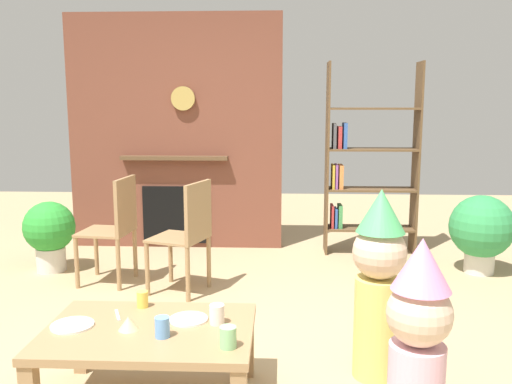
# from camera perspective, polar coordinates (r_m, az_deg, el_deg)

# --- Properties ---
(ground_plane) EXTENTS (12.00, 12.00, 0.00)m
(ground_plane) POSITION_cam_1_polar(r_m,az_deg,el_deg) (3.37, -2.99, -17.14)
(ground_plane) COLOR tan
(brick_fireplace_feature) EXTENTS (2.20, 0.28, 2.40)m
(brick_fireplace_feature) POSITION_cam_1_polar(r_m,az_deg,el_deg) (5.71, -8.41, 6.12)
(brick_fireplace_feature) COLOR brown
(brick_fireplace_feature) RESTS_ON ground_plane
(bookshelf) EXTENTS (0.90, 0.28, 1.90)m
(bookshelf) POSITION_cam_1_polar(r_m,az_deg,el_deg) (5.50, 11.25, 2.66)
(bookshelf) COLOR brown
(bookshelf) RESTS_ON ground_plane
(coffee_table) EXTENTS (1.03, 0.71, 0.40)m
(coffee_table) POSITION_cam_1_polar(r_m,az_deg,el_deg) (2.84, -11.18, -14.95)
(coffee_table) COLOR #9E7A51
(coffee_table) RESTS_ON ground_plane
(paper_cup_near_left) EXTENTS (0.07, 0.07, 0.10)m
(paper_cup_near_left) POSITION_cam_1_polar(r_m,az_deg,el_deg) (2.68, -9.84, -13.84)
(paper_cup_near_left) COLOR #669EE0
(paper_cup_near_left) RESTS_ON coffee_table
(paper_cup_near_right) EXTENTS (0.06, 0.06, 0.09)m
(paper_cup_near_right) POSITION_cam_1_polar(r_m,az_deg,el_deg) (3.07, -11.87, -11.00)
(paper_cup_near_right) COLOR #F2CC4C
(paper_cup_near_right) RESTS_ON coffee_table
(paper_cup_center) EXTENTS (0.07, 0.07, 0.10)m
(paper_cup_center) POSITION_cam_1_polar(r_m,az_deg,el_deg) (2.80, -4.13, -12.73)
(paper_cup_center) COLOR silver
(paper_cup_center) RESTS_ON coffee_table
(paper_cup_far_left) EXTENTS (0.08, 0.08, 0.10)m
(paper_cup_far_left) POSITION_cam_1_polar(r_m,az_deg,el_deg) (2.55, -2.97, -15.03)
(paper_cup_far_left) COLOR #8CD18C
(paper_cup_far_left) RESTS_ON coffee_table
(paper_plate_front) EXTENTS (0.21, 0.21, 0.01)m
(paper_plate_front) POSITION_cam_1_polar(r_m,az_deg,el_deg) (2.92, -18.77, -13.15)
(paper_plate_front) COLOR white
(paper_plate_front) RESTS_ON coffee_table
(paper_plate_rear) EXTENTS (0.20, 0.20, 0.01)m
(paper_plate_rear) POSITION_cam_1_polar(r_m,az_deg,el_deg) (2.87, -7.11, -13.15)
(paper_plate_rear) COLOR white
(paper_plate_rear) RESTS_ON coffee_table
(birthday_cake_slice) EXTENTS (0.10, 0.10, 0.07)m
(birthday_cake_slice) POSITION_cam_1_polar(r_m,az_deg,el_deg) (2.80, -13.29, -13.30)
(birthday_cake_slice) COLOR #EAC68C
(birthday_cake_slice) RESTS_ON coffee_table
(table_fork) EXTENTS (0.07, 0.14, 0.01)m
(table_fork) POSITION_cam_1_polar(r_m,az_deg,el_deg) (3.00, -14.37, -12.44)
(table_fork) COLOR silver
(table_fork) RESTS_ON coffee_table
(child_with_cone_hat) EXTENTS (0.27, 0.27, 0.97)m
(child_with_cone_hat) POSITION_cam_1_polar(r_m,az_deg,el_deg) (2.41, 16.66, -15.31)
(child_with_cone_hat) COLOR #EAB2C6
(child_with_cone_hat) RESTS_ON ground_plane
(child_in_pink) EXTENTS (0.29, 0.29, 1.05)m
(child_in_pink) POSITION_cam_1_polar(r_m,az_deg,el_deg) (3.04, 12.78, -8.98)
(child_in_pink) COLOR #E0CC66
(child_in_pink) RESTS_ON ground_plane
(dining_chair_left) EXTENTS (0.44, 0.44, 0.90)m
(dining_chair_left) POSITION_cam_1_polar(r_m,az_deg,el_deg) (4.66, -14.55, -3.26)
(dining_chair_left) COLOR #9E7A51
(dining_chair_left) RESTS_ON ground_plane
(dining_chair_middle) EXTENTS (0.51, 0.51, 0.90)m
(dining_chair_middle) POSITION_cam_1_polar(r_m,az_deg,el_deg) (4.31, -7.16, -4.04)
(dining_chair_middle) COLOR #9E7A51
(dining_chair_middle) RESTS_ON ground_plane
(potted_plant_tall) EXTENTS (0.56, 0.56, 0.70)m
(potted_plant_tall) POSITION_cam_1_polar(r_m,az_deg,el_deg) (5.21, 22.64, -3.61)
(potted_plant_tall) COLOR beige
(potted_plant_tall) RESTS_ON ground_plane
(potted_plant_short) EXTENTS (0.46, 0.46, 0.64)m
(potted_plant_short) POSITION_cam_1_polar(r_m,az_deg,el_deg) (5.21, -20.92, -3.85)
(potted_plant_short) COLOR beige
(potted_plant_short) RESTS_ON ground_plane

